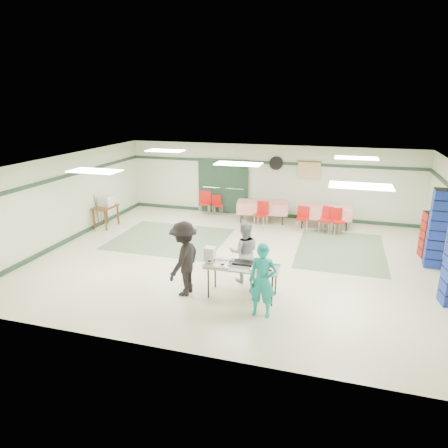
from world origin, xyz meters
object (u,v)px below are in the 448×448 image
(broom, at_px, (97,212))
(chair_loose_b, at_px, (205,201))
(volunteer_teal, at_px, (263,281))
(chair_d, at_px, (262,212))
(chair_b, at_px, (303,216))
(crate_stack_red, at_px, (430,235))
(printer_table, at_px, (105,209))
(chair_a, at_px, (327,217))
(serving_table, at_px, (242,268))
(chair_c, at_px, (337,218))
(volunteer_grey, at_px, (244,252))
(crate_stack_blue_a, at_px, (437,229))
(office_printer, at_px, (106,201))
(volunteer_dark, at_px, (184,259))
(dining_table_b, at_px, (262,207))
(chair_loose_a, at_px, (217,203))
(dining_table_a, at_px, (325,212))

(broom, bearing_deg, chair_loose_b, 44.32)
(volunteer_teal, bearing_deg, chair_d, 102.08)
(chair_b, bearing_deg, crate_stack_red, -20.48)
(printer_table, bearing_deg, chair_a, 13.81)
(serving_table, distance_m, chair_loose_b, 6.76)
(chair_c, bearing_deg, volunteer_grey, -139.12)
(chair_b, height_order, broom, broom)
(serving_table, bearing_deg, crate_stack_blue_a, 33.92)
(volunteer_teal, height_order, broom, volunteer_teal)
(office_printer, bearing_deg, volunteer_dark, -37.28)
(dining_table_b, relative_size, chair_d, 2.09)
(chair_c, xyz_separation_m, chair_loose_b, (-4.93, 0.86, 0.05))
(chair_d, bearing_deg, dining_table_b, 110.04)
(chair_c, height_order, chair_d, chair_d)
(chair_a, height_order, chair_c, chair_a)
(chair_loose_a, distance_m, crate_stack_red, 7.43)
(dining_table_a, distance_m, office_printer, 7.62)
(serving_table, bearing_deg, volunteer_grey, 100.13)
(serving_table, relative_size, volunteer_dark, 0.97)
(chair_a, relative_size, crate_stack_red, 0.67)
(chair_loose_b, bearing_deg, volunteer_grey, -70.53)
(crate_stack_red, bearing_deg, volunteer_grey, -147.13)
(chair_a, relative_size, chair_b, 1.05)
(volunteer_grey, relative_size, broom, 1.22)
(crate_stack_red, height_order, broom, crate_stack_red)
(volunteer_grey, relative_size, dining_table_b, 0.80)
(volunteer_dark, relative_size, crate_stack_red, 1.32)
(volunteer_grey, relative_size, chair_loose_b, 1.62)
(broom, bearing_deg, volunteer_teal, -30.81)
(chair_loose_a, bearing_deg, printer_table, -174.72)
(volunteer_grey, height_order, chair_d, volunteer_grey)
(volunteer_dark, xyz_separation_m, dining_table_b, (0.62, 6.01, -0.30))
(volunteer_grey, bearing_deg, volunteer_dark, 26.26)
(dining_table_a, bearing_deg, dining_table_b, 176.72)
(dining_table_a, bearing_deg, chair_loose_a, 170.60)
(printer_table, bearing_deg, volunteer_dark, -38.74)
(serving_table, height_order, chair_b, chair_b)
(chair_d, distance_m, crate_stack_red, 5.26)
(volunteer_grey, height_order, dining_table_b, volunteer_grey)
(chair_c, bearing_deg, broom, 170.19)
(dining_table_a, bearing_deg, volunteer_grey, -111.84)
(volunteer_dark, xyz_separation_m, chair_loose_a, (-1.24, 6.45, -0.39))
(chair_loose_b, bearing_deg, chair_a, -19.31)
(dining_table_a, bearing_deg, chair_d, -168.30)
(volunteer_teal, xyz_separation_m, volunteer_dark, (-1.90, 0.46, 0.08))
(chair_d, bearing_deg, chair_b, 10.35)
(volunteer_teal, relative_size, dining_table_b, 0.83)
(dining_table_b, bearing_deg, chair_b, -29.49)
(chair_b, bearing_deg, chair_c, 0.36)
(volunteer_teal, xyz_separation_m, dining_table_a, (0.92, 6.47, -0.22))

